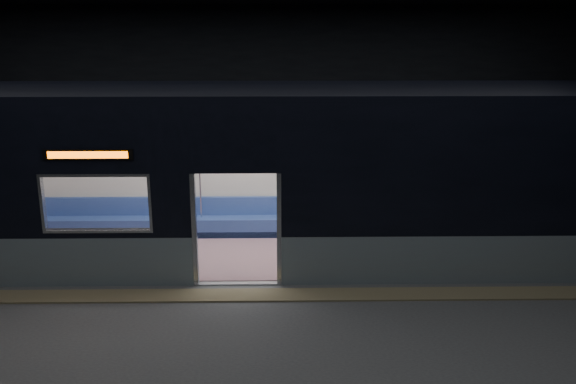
{
  "coord_description": "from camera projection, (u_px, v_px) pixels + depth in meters",
  "views": [
    {
      "loc": [
        0.73,
        -9.05,
        4.46
      ],
      "look_at": [
        0.92,
        2.3,
        1.37
      ],
      "focal_mm": 38.0,
      "sensor_mm": 36.0,
      "label": 1
    }
  ],
  "objects": [
    {
      "name": "transit_map",
      "position": [
        406.0,
        167.0,
        13.27
      ],
      "size": [
        1.06,
        0.03,
        0.69
      ],
      "primitive_type": "cube",
      "color": "white",
      "rests_on": "metro_car"
    },
    {
      "name": "passenger",
      "position": [
        339.0,
        201.0,
        13.13
      ],
      "size": [
        0.43,
        0.75,
        1.45
      ],
      "rotation": [
        0.0,
        0.0,
        -0.05
      ],
      "color": "black",
      "rests_on": "metro_car"
    },
    {
      "name": "handbag",
      "position": [
        339.0,
        210.0,
        12.92
      ],
      "size": [
        0.38,
        0.34,
        0.16
      ],
      "primitive_type": "cube",
      "rotation": [
        0.0,
        0.0,
        0.27
      ],
      "color": "black",
      "rests_on": "passenger"
    },
    {
      "name": "station_envelope",
      "position": [
        228.0,
        83.0,
        8.93
      ],
      "size": [
        24.0,
        14.0,
        5.0
      ],
      "color": "black",
      "rests_on": "station_floor"
    },
    {
      "name": "metro_car",
      "position": [
        241.0,
        165.0,
        11.86
      ],
      "size": [
        18.0,
        3.04,
        3.35
      ],
      "color": "gray",
      "rests_on": "station_floor"
    },
    {
      "name": "tactile_strip",
      "position": [
        236.0,
        295.0,
        10.42
      ],
      "size": [
        22.8,
        0.5,
        0.03
      ],
      "primitive_type": "cube",
      "color": "#8C7F59",
      "rests_on": "station_floor"
    },
    {
      "name": "station_floor",
      "position": [
        234.0,
        311.0,
        9.89
      ],
      "size": [
        24.0,
        14.0,
        0.01
      ],
      "primitive_type": "cube",
      "color": "#47494C",
      "rests_on": "ground"
    }
  ]
}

